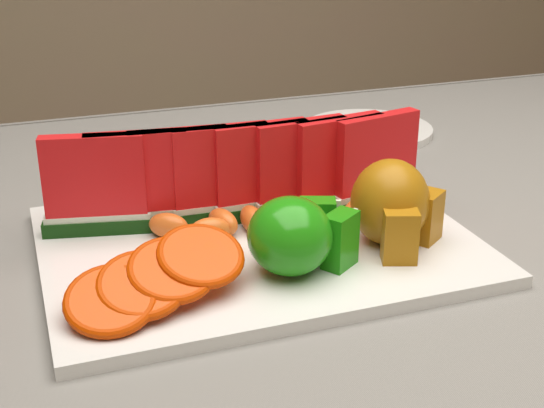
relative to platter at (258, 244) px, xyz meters
The scene contains 11 objects.
table 0.13m from the platter, ahead, with size 1.40×0.90×0.75m.
tablecloth 0.09m from the platter, ahead, with size 1.53×1.03×0.20m.
platter is the anchor object (origin of this frame).
apple_cluster 0.08m from the platter, 79.48° to the right, with size 0.11×0.09×0.07m.
pear_cluster 0.13m from the platter, 23.00° to the right, with size 0.09×0.09×0.08m.
side_plate 0.40m from the platter, 48.47° to the left, with size 0.22×0.22×0.01m.
fork 0.19m from the platter, 105.47° to the left, with size 0.02×0.20×0.00m.
watermelon_row 0.07m from the platter, 89.54° to the left, with size 0.39×0.07×0.10m.
orange_fan_front 0.14m from the platter, 142.95° to the right, with size 0.16×0.11×0.05m.
orange_fan_back 0.12m from the platter, 86.70° to the left, with size 0.35×0.12×0.05m.
tangerine_segments 0.03m from the platter, 42.29° to the left, with size 0.22×0.07×0.02m.
Camera 1 is at (-0.28, -0.61, 1.08)m, focal length 50.00 mm.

